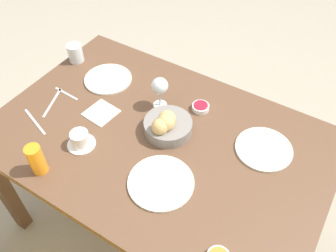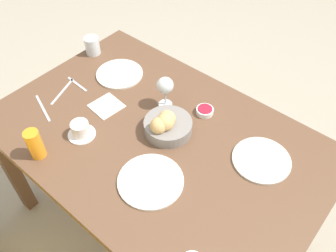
{
  "view_description": "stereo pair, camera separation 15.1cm",
  "coord_description": "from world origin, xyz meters",
  "px_view_note": "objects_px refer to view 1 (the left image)",
  "views": [
    {
      "loc": [
        -0.56,
        0.81,
        1.89
      ],
      "look_at": [
        -0.02,
        -0.06,
        0.78
      ],
      "focal_mm": 38.0,
      "sensor_mm": 36.0,
      "label": 1
    },
    {
      "loc": [
        -0.68,
        0.72,
        1.89
      ],
      "look_at": [
        -0.02,
        -0.06,
        0.78
      ],
      "focal_mm": 38.0,
      "sensor_mm": 36.0,
      "label": 2
    }
  ],
  "objects_px": {
    "coffee_cup": "(80,140)",
    "jam_bowl_berry": "(201,107)",
    "plate_near_left": "(264,149)",
    "spoon_coffee": "(67,93)",
    "knife_silver": "(35,122)",
    "napkin": "(101,113)",
    "plate_near_right": "(108,79)",
    "juice_glass": "(37,160)",
    "wine_glass": "(160,87)",
    "water_tumbler": "(75,53)",
    "plate_far_center": "(161,182)",
    "bread_basket": "(167,125)",
    "fork_silver": "(52,103)"
  },
  "relations": [
    {
      "from": "water_tumbler",
      "to": "coffee_cup",
      "type": "bearing_deg",
      "value": 133.64
    },
    {
      "from": "coffee_cup",
      "to": "jam_bowl_berry",
      "type": "distance_m",
      "value": 0.55
    },
    {
      "from": "plate_near_right",
      "to": "knife_silver",
      "type": "distance_m",
      "value": 0.41
    },
    {
      "from": "juice_glass",
      "to": "jam_bowl_berry",
      "type": "bearing_deg",
      "value": -120.5
    },
    {
      "from": "plate_far_center",
      "to": "spoon_coffee",
      "type": "relative_size",
      "value": 1.74
    },
    {
      "from": "plate_far_center",
      "to": "napkin",
      "type": "relative_size",
      "value": 1.8
    },
    {
      "from": "water_tumbler",
      "to": "wine_glass",
      "type": "height_order",
      "value": "wine_glass"
    },
    {
      "from": "plate_near_right",
      "to": "juice_glass",
      "type": "distance_m",
      "value": 0.59
    },
    {
      "from": "coffee_cup",
      "to": "jam_bowl_berry",
      "type": "height_order",
      "value": "coffee_cup"
    },
    {
      "from": "bread_basket",
      "to": "napkin",
      "type": "xyz_separation_m",
      "value": [
        0.31,
        0.06,
        -0.04
      ]
    },
    {
      "from": "plate_far_center",
      "to": "wine_glass",
      "type": "height_order",
      "value": "wine_glass"
    },
    {
      "from": "water_tumbler",
      "to": "plate_near_left",
      "type": "bearing_deg",
      "value": 177.35
    },
    {
      "from": "wine_glass",
      "to": "fork_silver",
      "type": "height_order",
      "value": "wine_glass"
    },
    {
      "from": "juice_glass",
      "to": "wine_glass",
      "type": "distance_m",
      "value": 0.59
    },
    {
      "from": "plate_near_right",
      "to": "jam_bowl_berry",
      "type": "bearing_deg",
      "value": -173.06
    },
    {
      "from": "wine_glass",
      "to": "fork_silver",
      "type": "relative_size",
      "value": 0.84
    },
    {
      "from": "knife_silver",
      "to": "napkin",
      "type": "height_order",
      "value": "napkin"
    },
    {
      "from": "knife_silver",
      "to": "spoon_coffee",
      "type": "relative_size",
      "value": 1.28
    },
    {
      "from": "bread_basket",
      "to": "napkin",
      "type": "height_order",
      "value": "bread_basket"
    },
    {
      "from": "plate_near_right",
      "to": "jam_bowl_berry",
      "type": "xyz_separation_m",
      "value": [
        -0.49,
        -0.06,
        0.01
      ]
    },
    {
      "from": "jam_bowl_berry",
      "to": "spoon_coffee",
      "type": "xyz_separation_m",
      "value": [
        0.59,
        0.24,
        -0.01
      ]
    },
    {
      "from": "knife_silver",
      "to": "napkin",
      "type": "xyz_separation_m",
      "value": [
        -0.21,
        -0.2,
        0.0
      ]
    },
    {
      "from": "water_tumbler",
      "to": "knife_silver",
      "type": "relative_size",
      "value": 0.5
    },
    {
      "from": "water_tumbler",
      "to": "knife_silver",
      "type": "bearing_deg",
      "value": 108.18
    },
    {
      "from": "wine_glass",
      "to": "bread_basket",
      "type": "bearing_deg",
      "value": 132.68
    },
    {
      "from": "plate_far_center",
      "to": "water_tumbler",
      "type": "bearing_deg",
      "value": -27.48
    },
    {
      "from": "plate_near_left",
      "to": "fork_silver",
      "type": "xyz_separation_m",
      "value": [
        0.94,
        0.26,
        -0.0
      ]
    },
    {
      "from": "juice_glass",
      "to": "jam_bowl_berry",
      "type": "relative_size",
      "value": 1.7
    },
    {
      "from": "plate_near_right",
      "to": "knife_silver",
      "type": "xyz_separation_m",
      "value": [
        0.1,
        0.4,
        -0.0
      ]
    },
    {
      "from": "spoon_coffee",
      "to": "knife_silver",
      "type": "bearing_deg",
      "value": 92.47
    },
    {
      "from": "coffee_cup",
      "to": "fork_silver",
      "type": "relative_size",
      "value": 0.64
    },
    {
      "from": "plate_near_right",
      "to": "knife_silver",
      "type": "height_order",
      "value": "plate_near_right"
    },
    {
      "from": "bread_basket",
      "to": "water_tumbler",
      "type": "bearing_deg",
      "value": -14.83
    },
    {
      "from": "plate_far_center",
      "to": "coffee_cup",
      "type": "bearing_deg",
      "value": 2.12
    },
    {
      "from": "coffee_cup",
      "to": "spoon_coffee",
      "type": "distance_m",
      "value": 0.34
    },
    {
      "from": "wine_glass",
      "to": "coffee_cup",
      "type": "distance_m",
      "value": 0.41
    },
    {
      "from": "wine_glass",
      "to": "coffee_cup",
      "type": "height_order",
      "value": "wine_glass"
    },
    {
      "from": "coffee_cup",
      "to": "bread_basket",
      "type": "bearing_deg",
      "value": -137.05
    },
    {
      "from": "bread_basket",
      "to": "knife_silver",
      "type": "relative_size",
      "value": 1.1
    },
    {
      "from": "bread_basket",
      "to": "water_tumbler",
      "type": "height_order",
      "value": "bread_basket"
    },
    {
      "from": "juice_glass",
      "to": "fork_silver",
      "type": "bearing_deg",
      "value": -52.04
    },
    {
      "from": "plate_near_right",
      "to": "jam_bowl_berry",
      "type": "height_order",
      "value": "jam_bowl_berry"
    },
    {
      "from": "bread_basket",
      "to": "jam_bowl_berry",
      "type": "xyz_separation_m",
      "value": [
        -0.06,
        -0.2,
        -0.03
      ]
    },
    {
      "from": "jam_bowl_berry",
      "to": "fork_silver",
      "type": "relative_size",
      "value": 0.42
    },
    {
      "from": "bread_basket",
      "to": "plate_near_right",
      "type": "xyz_separation_m",
      "value": [
        0.43,
        -0.14,
        -0.04
      ]
    },
    {
      "from": "wine_glass",
      "to": "water_tumbler",
      "type": "bearing_deg",
      "value": -5.47
    },
    {
      "from": "plate_far_center",
      "to": "wine_glass",
      "type": "distance_m",
      "value": 0.44
    },
    {
      "from": "plate_near_left",
      "to": "spoon_coffee",
      "type": "height_order",
      "value": "plate_near_left"
    },
    {
      "from": "water_tumbler",
      "to": "coffee_cup",
      "type": "height_order",
      "value": "water_tumbler"
    },
    {
      "from": "coffee_cup",
      "to": "fork_silver",
      "type": "distance_m",
      "value": 0.31
    }
  ]
}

